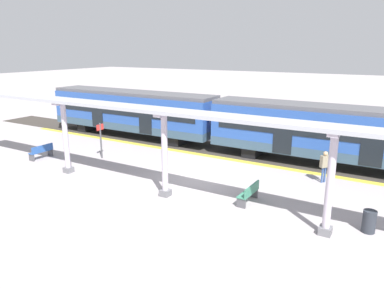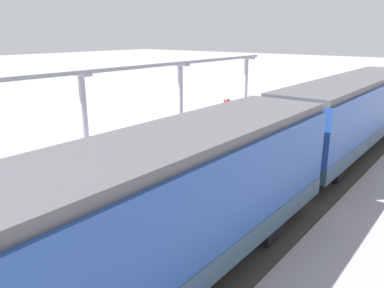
% 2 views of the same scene
% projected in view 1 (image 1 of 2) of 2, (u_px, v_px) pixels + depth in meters
% --- Properties ---
extents(ground_plane, '(176.00, 176.00, 0.00)m').
position_uv_depth(ground_plane, '(203.00, 176.00, 19.37)').
color(ground_plane, '#A2999B').
extents(tactile_edge_strip, '(0.48, 35.38, 0.01)m').
position_uv_depth(tactile_edge_strip, '(230.00, 159.00, 22.24)').
color(tactile_edge_strip, gold).
rests_on(tactile_edge_strip, ground).
extents(trackbed, '(3.20, 47.38, 0.01)m').
position_uv_depth(trackbed, '(242.00, 152.00, 23.77)').
color(trackbed, '#38332D').
rests_on(trackbed, ground).
extents(train_near_carriage, '(2.65, 13.95, 3.48)m').
position_uv_depth(train_near_carriage, '(132.00, 113.00, 27.84)').
color(train_near_carriage, '#274D9E').
rests_on(train_near_carriage, ground).
extents(train_far_carriage, '(2.65, 13.95, 3.48)m').
position_uv_depth(train_far_carriage, '(330.00, 135.00, 20.69)').
color(train_far_carriage, '#274D9E').
rests_on(train_far_carriage, ground).
extents(canopy_pillar_second, '(1.10, 0.44, 3.89)m').
position_uv_depth(canopy_pillar_second, '(66.00, 138.00, 19.45)').
color(canopy_pillar_second, slate).
rests_on(canopy_pillar_second, ground).
extents(canopy_pillar_third, '(1.10, 0.44, 3.89)m').
position_uv_depth(canopy_pillar_third, '(165.00, 155.00, 16.27)').
color(canopy_pillar_third, slate).
rests_on(canopy_pillar_third, ground).
extents(canopy_pillar_fourth, '(1.10, 0.44, 3.89)m').
position_uv_depth(canopy_pillar_fourth, '(330.00, 184.00, 12.78)').
color(canopy_pillar_fourth, slate).
rests_on(canopy_pillar_fourth, ground).
extents(canopy_beam, '(1.20, 28.47, 0.16)m').
position_uv_depth(canopy_beam, '(169.00, 111.00, 15.63)').
color(canopy_beam, '#A8AAB2').
rests_on(canopy_beam, canopy_pillar_nearest).
extents(bench_near_end, '(1.51, 0.48, 0.86)m').
position_uv_depth(bench_near_end, '(249.00, 193.00, 15.92)').
color(bench_near_end, '#3A8265').
rests_on(bench_near_end, ground).
extents(bench_far_end, '(1.50, 0.45, 0.86)m').
position_uv_depth(bench_far_end, '(42.00, 151.00, 22.37)').
color(bench_far_end, '#29529E').
rests_on(bench_far_end, ground).
extents(trash_bin, '(0.48, 0.48, 0.85)m').
position_uv_depth(trash_bin, '(369.00, 221.00, 13.35)').
color(trash_bin, '#2B2F37').
rests_on(trash_bin, ground).
extents(platform_info_sign, '(0.56, 0.10, 2.20)m').
position_uv_depth(platform_info_sign, '(101.00, 137.00, 22.24)').
color(platform_info_sign, '#4C4C51').
rests_on(platform_info_sign, ground).
extents(passenger_waiting_near_edge, '(0.51, 0.45, 1.64)m').
position_uv_depth(passenger_waiting_near_edge, '(325.00, 163.00, 18.20)').
color(passenger_waiting_near_edge, '#345087').
rests_on(passenger_waiting_near_edge, ground).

